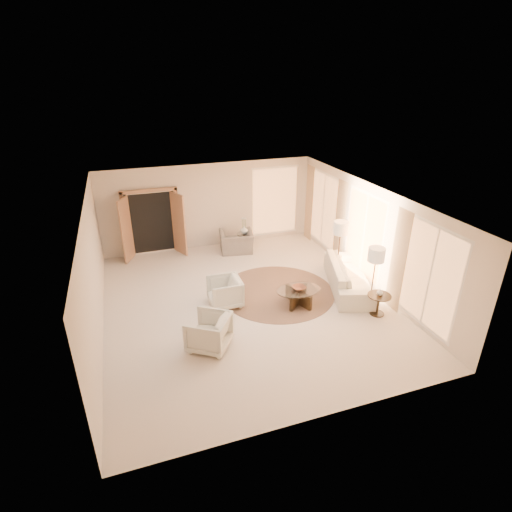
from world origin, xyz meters
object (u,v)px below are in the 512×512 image
object	(u,v)px
floor_lamp_far	(376,257)
bowl	(299,288)
side_vase	(244,230)
armchair_right	(209,331)
end_table	(379,301)
coffee_table	(299,295)
end_vase	(380,292)
accent_chair	(236,239)
armchair_left	(225,291)
sofa	(349,276)
side_table	(244,240)
floor_lamp_near	(341,230)

from	to	relation	value
floor_lamp_far	bowl	size ratio (longest dim) A/B	4.93
side_vase	armchair_right	bearing A→B (deg)	-115.55
armchair_right	end_table	world-z (taller)	armchair_right
bowl	coffee_table	bearing A→B (deg)	0.00
bowl	side_vase	world-z (taller)	side_vase
end_vase	side_vase	bearing A→B (deg)	111.80
end_table	bowl	xyz separation A→B (m)	(-1.65, 1.05, 0.10)
accent_chair	end_table	bearing A→B (deg)	124.74
armchair_left	end_vase	distance (m)	3.81
accent_chair	sofa	bearing A→B (deg)	133.19
armchair_left	bowl	distance (m)	1.88
side_table	floor_lamp_far	size ratio (longest dim) A/B	0.34
coffee_table	side_table	distance (m)	3.78
floor_lamp_near	side_vase	bearing A→B (deg)	124.73
accent_chair	floor_lamp_far	distance (m)	5.04
armchair_left	side_vase	xyz separation A→B (m)	(1.51, 3.19, 0.29)
coffee_table	end_vase	xyz separation A→B (m)	(1.65, -1.05, 0.34)
sofa	side_table	bearing A→B (deg)	48.71
side_table	end_vase	size ratio (longest dim) A/B	3.45
floor_lamp_near	end_vase	size ratio (longest dim) A/B	10.50
sofa	bowl	bearing A→B (deg)	120.50
sofa	floor_lamp_far	size ratio (longest dim) A/B	1.53
armchair_left	accent_chair	world-z (taller)	accent_chair
armchair_left	side_vase	size ratio (longest dim) A/B	2.97
armchair_left	coffee_table	bearing A→B (deg)	72.69
floor_lamp_far	side_vase	bearing A→B (deg)	112.74
sofa	floor_lamp_near	world-z (taller)	floor_lamp_near
floor_lamp_far	side_vase	xyz separation A→B (m)	(-1.90, 4.53, -0.72)
end_table	end_vase	distance (m)	0.25
armchair_left	floor_lamp_far	world-z (taller)	floor_lamp_far
end_vase	side_vase	xyz separation A→B (m)	(-1.93, 4.82, 0.08)
sofa	end_vase	size ratio (longest dim) A/B	15.60
armchair_right	bowl	size ratio (longest dim) A/B	2.52
sofa	end_table	bearing A→B (deg)	-160.73
armchair_left	side_table	world-z (taller)	armchair_left
floor_lamp_far	bowl	world-z (taller)	floor_lamp_far
coffee_table	end_table	world-z (taller)	end_table
sofa	side_table	distance (m)	3.95
floor_lamp_far	armchair_left	bearing A→B (deg)	158.52
floor_lamp_far	floor_lamp_near	bearing A→B (deg)	88.88
side_vase	coffee_table	bearing A→B (deg)	-85.80
side_table	floor_lamp_near	bearing A→B (deg)	-55.27
end_table	floor_lamp_far	world-z (taller)	floor_lamp_far
end_table	bowl	size ratio (longest dim) A/B	1.68
end_table	side_table	bearing A→B (deg)	111.80
accent_chair	side_table	bearing A→B (deg)	-152.36
sofa	side_vase	world-z (taller)	side_vase
armchair_right	side_table	distance (m)	5.27
armchair_right	side_vase	world-z (taller)	armchair_right
sofa	floor_lamp_far	distance (m)	1.51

